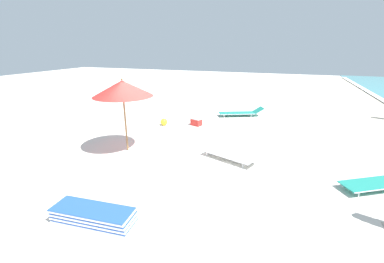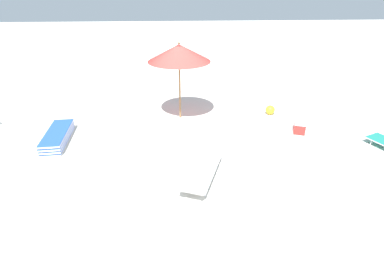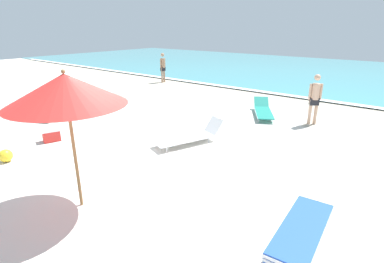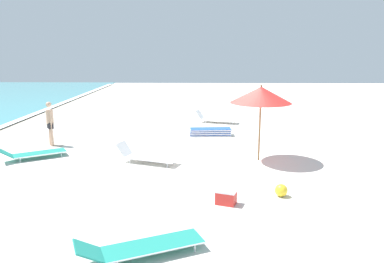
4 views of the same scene
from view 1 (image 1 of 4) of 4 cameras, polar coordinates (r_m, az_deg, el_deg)
ground_plane at (r=9.34m, az=-6.91°, el=-5.24°), size 60.00×60.00×0.16m
beach_umbrella at (r=9.19m, az=-15.18°, el=9.19°), size 2.07×2.07×2.62m
lounger_stack at (r=6.25m, az=-21.02°, el=-16.96°), size 0.76×1.92×0.32m
sun_lounger_beside_umbrella at (r=8.66m, az=9.35°, el=-5.17°), size 1.30×2.21×0.63m
sun_lounger_near_water_left at (r=8.66m, az=36.44°, el=-8.93°), size 1.67×2.20×0.50m
sun_lounger_near_water_right at (r=14.28m, az=10.82°, el=4.18°), size 1.52×2.42×0.47m
beach_ball at (r=12.46m, az=-6.26°, el=2.13°), size 0.33×0.33×0.33m
cooler_box at (r=12.37m, az=0.97°, el=2.22°), size 0.50×0.59×0.37m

